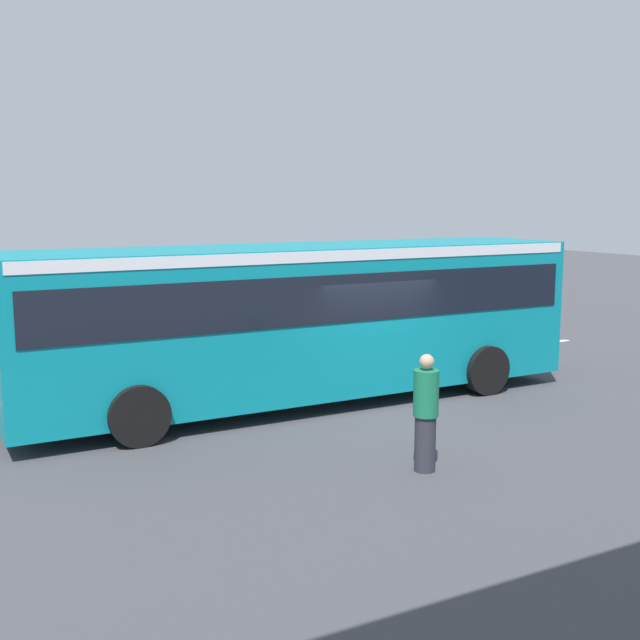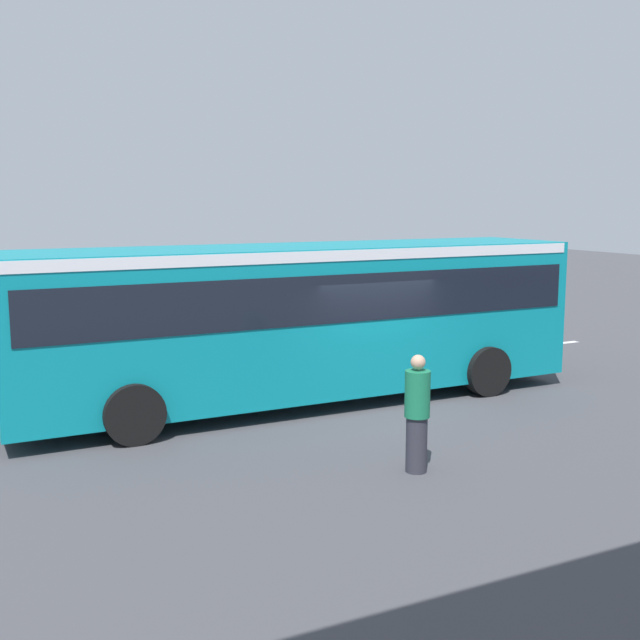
# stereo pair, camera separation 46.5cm
# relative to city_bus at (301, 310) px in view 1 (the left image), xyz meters

# --- Properties ---
(ground) EXTENTS (80.00, 80.00, 0.00)m
(ground) POSITION_rel_city_bus_xyz_m (-1.02, 0.82, -1.88)
(ground) COLOR #424247
(city_bus) EXTENTS (11.54, 2.85, 3.15)m
(city_bus) POSITION_rel_city_bus_xyz_m (0.00, 0.00, 0.00)
(city_bus) COLOR #0C8493
(city_bus) RESTS_ON ground
(pedestrian) EXTENTS (0.38, 0.38, 1.79)m
(pedestrian) POSITION_rel_city_bus_xyz_m (0.21, 4.50, -1.00)
(pedestrian) COLOR #2D2D38
(pedestrian) RESTS_ON ground
(lane_dash_leftmost) EXTENTS (2.00, 0.20, 0.01)m
(lane_dash_leftmost) POSITION_rel_city_bus_xyz_m (-9.02, -2.58, -1.88)
(lane_dash_leftmost) COLOR silver
(lane_dash_leftmost) RESTS_ON ground
(lane_dash_left) EXTENTS (2.00, 0.20, 0.01)m
(lane_dash_left) POSITION_rel_city_bus_xyz_m (-5.02, -2.58, -1.88)
(lane_dash_left) COLOR silver
(lane_dash_left) RESTS_ON ground
(lane_dash_centre) EXTENTS (2.00, 0.20, 0.01)m
(lane_dash_centre) POSITION_rel_city_bus_xyz_m (-1.02, -2.58, -1.88)
(lane_dash_centre) COLOR silver
(lane_dash_centre) RESTS_ON ground
(lane_dash_right) EXTENTS (2.00, 0.20, 0.01)m
(lane_dash_right) POSITION_rel_city_bus_xyz_m (2.98, -2.58, -1.88)
(lane_dash_right) COLOR silver
(lane_dash_right) RESTS_ON ground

